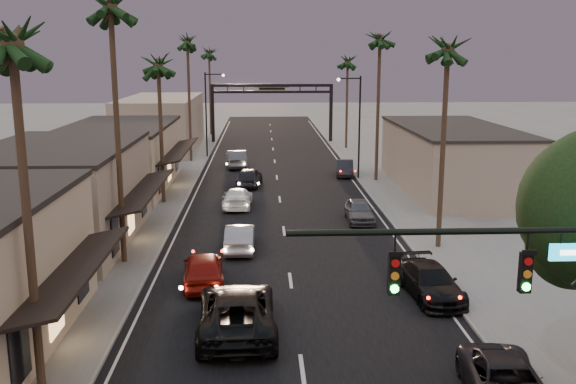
{
  "coord_description": "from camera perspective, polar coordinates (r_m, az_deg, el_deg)",
  "views": [
    {
      "loc": [
        -1.35,
        -10.49,
        10.67
      ],
      "look_at": [
        0.25,
        27.94,
        2.5
      ],
      "focal_mm": 40.0,
      "sensor_mm": 36.0,
      "label": 1
    }
  ],
  "objects": [
    {
      "name": "oncoming_red",
      "position": [
        30.88,
        -7.52,
        -6.75
      ],
      "size": [
        2.29,
        4.85,
        1.6
      ],
      "primitive_type": "imported",
      "rotation": [
        0.0,
        0.0,
        3.23
      ],
      "color": "maroon",
      "rests_on": "ground"
    },
    {
      "name": "palm_far",
      "position": [
        88.76,
        -7.04,
        12.41
      ],
      "size": [
        3.2,
        3.2,
        13.2
      ],
      "color": "#38281C",
      "rests_on": "ground"
    },
    {
      "name": "curbside_black",
      "position": [
        29.8,
        12.55,
        -7.8
      ],
      "size": [
        2.51,
        5.19,
        1.46
      ],
      "primitive_type": "imported",
      "rotation": [
        0.0,
        0.0,
        0.1
      ],
      "color": "black",
      "rests_on": "ground"
    },
    {
      "name": "palm_lc",
      "position": [
        47.05,
        -11.49,
        11.51
      ],
      "size": [
        3.2,
        3.2,
        12.2
      ],
      "color": "#38281C",
      "rests_on": "ground"
    },
    {
      "name": "curbside_grey",
      "position": [
        42.34,
        6.37,
        -1.66
      ],
      "size": [
        1.82,
        4.31,
        1.45
      ],
      "primitive_type": "imported",
      "rotation": [
        0.0,
        0.0,
        -0.02
      ],
      "color": "#505055",
      "rests_on": "ground"
    },
    {
      "name": "streetlight_left",
      "position": [
        68.92,
        -7.08,
        7.46
      ],
      "size": [
        2.13,
        0.3,
        9.0
      ],
      "color": "black",
      "rests_on": "ground"
    },
    {
      "name": "traffic_signal",
      "position": [
        17.05,
        22.38,
        -8.09
      ],
      "size": [
        8.51,
        0.22,
        7.8
      ],
      "color": "black",
      "rests_on": "ground"
    },
    {
      "name": "oncoming_white",
      "position": [
        46.12,
        -4.51,
        -0.52
      ],
      "size": [
        2.15,
        4.94,
        1.41
      ],
      "primitive_type": "imported",
      "rotation": [
        0.0,
        0.0,
        3.11
      ],
      "color": "white",
      "rests_on": "ground"
    },
    {
      "name": "sidewalk_right",
      "position": [
        64.31,
        7.37,
        2.4
      ],
      "size": [
        5.0,
        92.0,
        0.12
      ],
      "primitive_type": "cube",
      "color": "slate",
      "rests_on": "ground"
    },
    {
      "name": "palm_rb",
      "position": [
        55.42,
        8.19,
        13.68
      ],
      "size": [
        3.2,
        3.2,
        14.2
      ],
      "color": "#38281C",
      "rests_on": "ground"
    },
    {
      "name": "palm_la",
      "position": [
        20.81,
        -23.43,
        13.16
      ],
      "size": [
        3.2,
        3.2,
        13.2
      ],
      "color": "#38281C",
      "rests_on": "ground"
    },
    {
      "name": "road",
      "position": [
        56.52,
        -0.98,
        1.11
      ],
      "size": [
        14.0,
        120.0,
        0.02
      ],
      "primitive_type": "cube",
      "color": "black",
      "rests_on": "ground"
    },
    {
      "name": "palm_ld",
      "position": [
        65.91,
        -8.95,
        13.37
      ],
      "size": [
        3.2,
        3.2,
        14.2
      ],
      "color": "#38281C",
      "rests_on": "ground"
    },
    {
      "name": "streetlight_right",
      "position": [
        56.36,
        6.1,
        6.49
      ],
      "size": [
        2.13,
        0.3,
        9.0
      ],
      "color": "black",
      "rests_on": "ground"
    },
    {
      "name": "curbside_near",
      "position": [
        21.84,
        18.88,
        -15.88
      ],
      "size": [
        2.77,
        5.19,
        1.39
      ],
      "primitive_type": "imported",
      "rotation": [
        0.0,
        0.0,
        -0.1
      ],
      "color": "black",
      "rests_on": "ground"
    },
    {
      "name": "ground",
      "position": [
        51.62,
        -0.84,
        0.06
      ],
      "size": [
        200.0,
        200.0,
        0.0
      ],
      "primitive_type": "plane",
      "color": "slate",
      "rests_on": "ground"
    },
    {
      "name": "oncoming_dgrey",
      "position": [
        53.49,
        -3.47,
        1.33
      ],
      "size": [
        2.42,
        4.87,
        1.59
      ],
      "primitive_type": "imported",
      "rotation": [
        0.0,
        0.0,
        3.02
      ],
      "color": "black",
      "rests_on": "ground"
    },
    {
      "name": "oncoming_pickup",
      "position": [
        25.59,
        -4.55,
        -10.51
      ],
      "size": [
        3.18,
        6.52,
        1.78
      ],
      "primitive_type": "imported",
      "rotation": [
        0.0,
        0.0,
        3.18
      ],
      "color": "black",
      "rests_on": "ground"
    },
    {
      "name": "oncoming_silver",
      "position": [
        36.05,
        -4.31,
        -4.04
      ],
      "size": [
        1.58,
        4.49,
        1.48
      ],
      "primitive_type": "imported",
      "rotation": [
        0.0,
        0.0,
        3.14
      ],
      "color": "#999A9F",
      "rests_on": "ground"
    },
    {
      "name": "arch",
      "position": [
        80.66,
        -1.44,
        8.34
      ],
      "size": [
        15.2,
        0.4,
        7.27
      ],
      "color": "black",
      "rests_on": "ground"
    },
    {
      "name": "sidewalk_left",
      "position": [
        63.91,
        -9.69,
        2.26
      ],
      "size": [
        5.0,
        92.0,
        0.12
      ],
      "primitive_type": "cube",
      "color": "slate",
      "rests_on": "ground"
    },
    {
      "name": "storefront_dist",
      "position": [
        76.77,
        -11.17,
        6.03
      ],
      "size": [
        8.0,
        20.0,
        6.0
      ],
      "primitive_type": "cube",
      "color": "gray",
      "rests_on": "ground"
    },
    {
      "name": "curbside_far",
      "position": [
        58.47,
        5.07,
        2.13
      ],
      "size": [
        1.99,
        4.42,
        1.41
      ],
      "primitive_type": "imported",
      "rotation": [
        0.0,
        0.0,
        -0.12
      ],
      "color": "black",
      "rests_on": "ground"
    },
    {
      "name": "oncoming_grey_far",
      "position": [
        62.8,
        -4.6,
        2.96
      ],
      "size": [
        2.25,
        5.28,
        1.69
      ],
      "primitive_type": "imported",
      "rotation": [
        0.0,
        0.0,
        3.23
      ],
      "color": "#4C4D51",
      "rests_on": "ground"
    },
    {
      "name": "building_right",
      "position": [
        53.4,
        14.37,
        2.82
      ],
      "size": [
        8.0,
        18.0,
        5.0
      ],
      "primitive_type": "cube",
      "color": "gray",
      "rests_on": "ground"
    },
    {
      "name": "palm_rc",
      "position": [
        75.15,
        5.33,
        11.79
      ],
      "size": [
        3.2,
        3.2,
        12.2
      ],
      "color": "#38281C",
      "rests_on": "ground"
    },
    {
      "name": "palm_ra",
      "position": [
        35.9,
        14.06,
        12.88
      ],
      "size": [
        3.2,
        3.2,
        13.2
      ],
      "color": "#38281C",
      "rests_on": "ground"
    },
    {
      "name": "storefront_far",
      "position": [
        54.38,
        -14.75,
        2.96
      ],
      "size": [
        8.0,
        16.0,
        5.0
      ],
      "primitive_type": "cube",
      "color": "#C0AF93",
      "rests_on": "ground"
    },
    {
      "name": "storefront_mid",
      "position": [
        39.11,
        -19.66,
        -0.4
      ],
      "size": [
        8.0,
        14.0,
        5.5
      ],
      "primitive_type": "cube",
      "color": "gray",
      "rests_on": "ground"
    }
  ]
}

